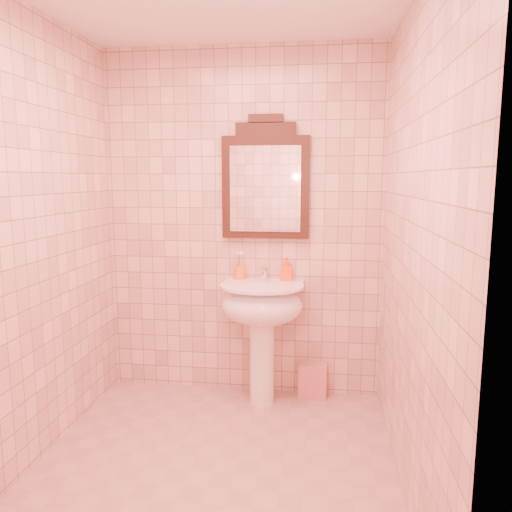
# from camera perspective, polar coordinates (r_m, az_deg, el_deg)

# --- Properties ---
(floor) EXTENTS (2.20, 2.20, 0.00)m
(floor) POSITION_cam_1_polar(r_m,az_deg,el_deg) (2.98, -5.02, -23.35)
(floor) COLOR tan
(floor) RESTS_ON ground
(back_wall) EXTENTS (2.00, 0.02, 2.50)m
(back_wall) POSITION_cam_1_polar(r_m,az_deg,el_deg) (3.61, -1.56, 3.56)
(back_wall) COLOR beige
(back_wall) RESTS_ON floor
(pedestal_sink) EXTENTS (0.58, 0.58, 0.86)m
(pedestal_sink) POSITION_cam_1_polar(r_m,az_deg,el_deg) (3.47, 0.68, -6.53)
(pedestal_sink) COLOR white
(pedestal_sink) RESTS_ON floor
(faucet) EXTENTS (0.04, 0.16, 0.11)m
(faucet) POSITION_cam_1_polar(r_m,az_deg,el_deg) (3.55, 0.95, -1.92)
(faucet) COLOR white
(faucet) RESTS_ON pedestal_sink
(mirror) EXTENTS (0.62, 0.06, 0.86)m
(mirror) POSITION_cam_1_polar(r_m,az_deg,el_deg) (3.55, 1.09, 8.46)
(mirror) COLOR black
(mirror) RESTS_ON back_wall
(toothbrush_cup) EXTENTS (0.08, 0.08, 0.18)m
(toothbrush_cup) POSITION_cam_1_polar(r_m,az_deg,el_deg) (3.60, -1.83, -1.87)
(toothbrush_cup) COLOR orange
(toothbrush_cup) RESTS_ON pedestal_sink
(soap_dispenser) EXTENTS (0.08, 0.09, 0.17)m
(soap_dispenser) POSITION_cam_1_polar(r_m,az_deg,el_deg) (3.56, 3.50, -1.48)
(soap_dispenser) COLOR #FC4C15
(soap_dispenser) RESTS_ON pedestal_sink
(towel) EXTENTS (0.21, 0.14, 0.25)m
(towel) POSITION_cam_1_polar(r_m,az_deg,el_deg) (3.79, 6.49, -13.87)
(towel) COLOR #DF8583
(towel) RESTS_ON floor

